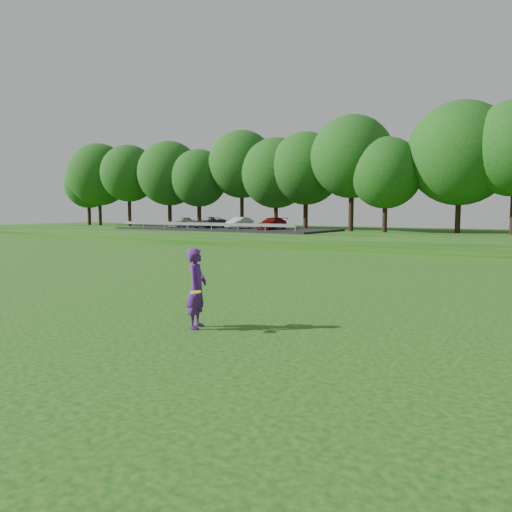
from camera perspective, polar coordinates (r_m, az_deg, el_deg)
The scene contains 6 objects.
ground at distance 13.31m, azimuth -6.00°, elevation -6.43°, with size 140.00×140.00×0.00m, color #0D410C.
berm at distance 44.92m, azimuth 22.55°, elevation 1.79°, with size 130.00×30.00×0.60m, color #0D410C.
walking_path at distance 31.32m, azimuth 17.77°, elevation 0.10°, with size 130.00×1.60×0.04m, color gray.
treeline at distance 49.09m, azimuth 23.76°, elevation 11.13°, with size 104.00×7.00×15.00m, color #0F4413, non-canonical shape.
parking_lot at distance 53.65m, azimuth -3.72°, elevation 3.43°, with size 24.00×9.00×1.38m.
woman at distance 11.44m, azimuth -6.80°, elevation -3.69°, with size 0.72×0.87×1.84m.
Camera 1 is at (8.25, -10.09, 2.68)m, focal length 35.00 mm.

